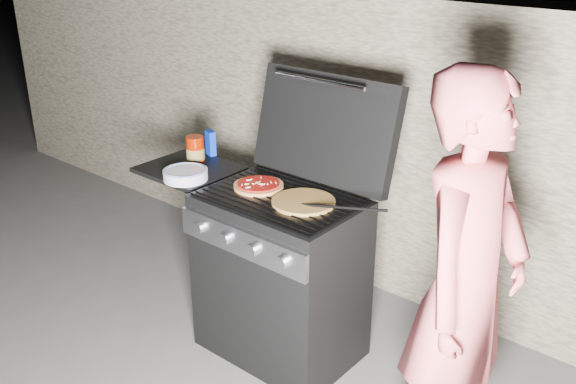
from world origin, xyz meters
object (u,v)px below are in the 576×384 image
Objects in this scene: gas_grill at (246,261)px; person at (466,290)px; pizza_topped at (259,185)px; sauce_jar at (195,150)px.

gas_grill is 0.77× the size of person.
person is (1.23, -0.16, -0.06)m from pizza_topped.
sauce_jar is at bearing 173.93° from pizza_topped.
person is (1.76, -0.22, -0.11)m from sauce_jar.
pizza_topped is at bearing 11.08° from gas_grill.
sauce_jar is (-0.53, 0.06, 0.06)m from pizza_topped.
gas_grill is at bearing -9.45° from sauce_jar.
person reaches higher than sauce_jar.
person is (1.32, -0.15, 0.41)m from gas_grill.
sauce_jar is 0.09× the size of person.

